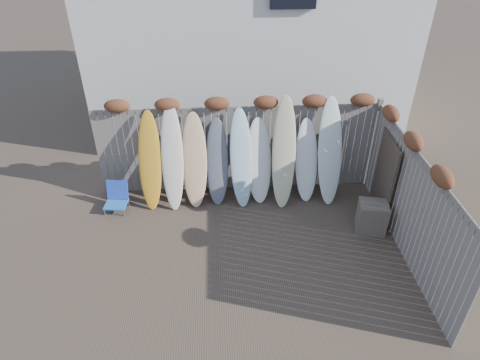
{
  "coord_description": "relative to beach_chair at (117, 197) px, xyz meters",
  "views": [
    {
      "loc": [
        -0.41,
        -5.66,
        5.7
      ],
      "look_at": [
        0.0,
        1.2,
        1.0
      ],
      "focal_mm": 32.0,
      "sensor_mm": 36.0,
      "label": 1
    }
  ],
  "objects": [
    {
      "name": "surfboard_5",
      "position": [
        3.04,
        0.25,
        0.62
      ],
      "size": [
        0.57,
        0.68,
        1.81
      ],
      "primitive_type": "ellipsoid",
      "rotation": [
        -0.31,
        0.0,
        0.07
      ],
      "color": "white",
      "rests_on": "ground"
    },
    {
      "name": "surfboard_4",
      "position": [
        2.66,
        0.18,
        0.75
      ],
      "size": [
        0.53,
        0.76,
        2.06
      ],
      "primitive_type": "ellipsoid",
      "rotation": [
        -0.31,
        0.0,
        0.08
      ],
      "color": "#A6C9DC",
      "rests_on": "ground"
    },
    {
      "name": "surfboard_0",
      "position": [
        0.77,
        0.19,
        0.75
      ],
      "size": [
        0.53,
        0.76,
        2.05
      ],
      "primitive_type": "ellipsoid",
      "rotation": [
        -0.31,
        0.0,
        -0.08
      ],
      "color": "orange",
      "rests_on": "ground"
    },
    {
      "name": "wooden_crate",
      "position": [
        5.18,
        -1.03,
        0.04
      ],
      "size": [
        0.63,
        0.56,
        0.64
      ],
      "primitive_type": "cube",
      "rotation": [
        0.0,
        0.0,
        -0.2
      ],
      "color": "#746357",
      "rests_on": "ground"
    },
    {
      "name": "back_fence",
      "position": [
        2.65,
        0.63,
        0.9
      ],
      "size": [
        6.05,
        0.28,
        2.24
      ],
      "color": "slate",
      "rests_on": "ground"
    },
    {
      "name": "right_fence",
      "position": [
        5.59,
        -1.51,
        0.86
      ],
      "size": [
        0.28,
        4.4,
        2.24
      ],
      "color": "slate",
      "rests_on": "ground"
    },
    {
      "name": "surfboard_3",
      "position": [
        2.15,
        0.24,
        0.64
      ],
      "size": [
        0.5,
        0.68,
        1.84
      ],
      "primitive_type": "ellipsoid",
      "rotation": [
        -0.31,
        0.0,
        -0.04
      ],
      "color": "slate",
      "rests_on": "ground"
    },
    {
      "name": "ground",
      "position": [
        2.59,
        -1.76,
        -0.28
      ],
      "size": [
        80.0,
        80.0,
        0.0
      ],
      "primitive_type": "plane",
      "color": "#493A2D"
    },
    {
      "name": "surfboard_8",
      "position": [
        4.53,
        0.19,
        0.84
      ],
      "size": [
        0.54,
        0.81,
        2.24
      ],
      "primitive_type": "ellipsoid",
      "rotation": [
        -0.31,
        0.0,
        0.04
      ],
      "color": "silver",
      "rests_on": "ground"
    },
    {
      "name": "surfboard_2",
      "position": [
        1.68,
        0.22,
        0.71
      ],
      "size": [
        0.55,
        0.72,
        1.98
      ],
      "primitive_type": "ellipsoid",
      "rotation": [
        -0.31,
        0.0,
        -0.03
      ],
      "color": "tan",
      "rests_on": "ground"
    },
    {
      "name": "surfboard_7",
      "position": [
        4.06,
        0.25,
        0.61
      ],
      "size": [
        0.52,
        0.66,
        1.77
      ],
      "primitive_type": "ellipsoid",
      "rotation": [
        -0.31,
        0.0,
        0.06
      ],
      "color": "white",
      "rests_on": "ground"
    },
    {
      "name": "surfboard_6",
      "position": [
        3.55,
        0.14,
        0.87
      ],
      "size": [
        0.57,
        0.85,
        2.31
      ],
      "primitive_type": "ellipsoid",
      "rotation": [
        -0.31,
        0.0,
        -0.1
      ],
      "color": "beige",
      "rests_on": "ground"
    },
    {
      "name": "surfboard_1",
      "position": [
        1.23,
        0.17,
        0.82
      ],
      "size": [
        0.48,
        0.79,
        2.19
      ],
      "primitive_type": "ellipsoid",
      "rotation": [
        -0.31,
        0.0,
        -0.04
      ],
      "color": "silver",
      "rests_on": "ground"
    },
    {
      "name": "beach_chair",
      "position": [
        0.0,
        0.0,
        0.0
      ],
      "size": [
        0.5,
        0.53,
        0.6
      ],
      "color": "#246AB5",
      "rests_on": "ground"
    },
    {
      "name": "lattice_panel",
      "position": [
        5.53,
        -0.43,
        0.59
      ],
      "size": [
        0.17,
        1.15,
        1.73
      ],
      "primitive_type": "cube",
      "rotation": [
        0.0,
        0.0,
        -0.1
      ],
      "color": "brown",
      "rests_on": "ground"
    },
    {
      "name": "house",
      "position": [
        3.09,
        4.73,
        2.92
      ],
      "size": [
        8.5,
        5.5,
        6.33
      ],
      "color": "silver",
      "rests_on": "ground"
    }
  ]
}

